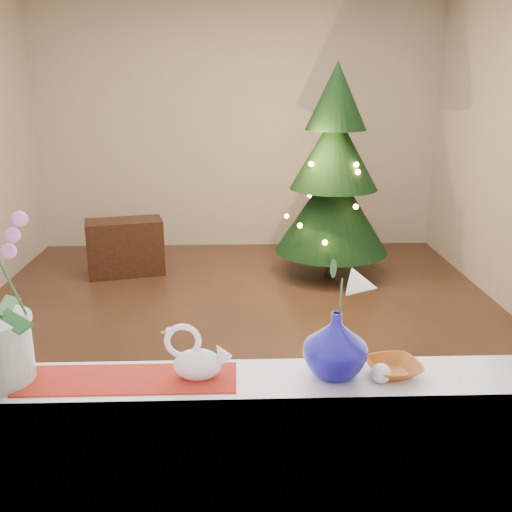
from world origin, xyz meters
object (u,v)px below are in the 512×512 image
at_px(paperweight, 381,373).
at_px(side_table, 125,247).
at_px(amber_dish, 394,369).
at_px(xmas_tree, 334,172).
at_px(swan, 197,353).
at_px(blue_vase, 336,340).

bearing_deg(paperweight, side_table, 112.07).
xyz_separation_m(amber_dish, xmas_tree, (0.43, 3.78, 0.08)).
bearing_deg(xmas_tree, swan, -105.82).
bearing_deg(xmas_tree, side_table, 178.88).
bearing_deg(swan, paperweight, 15.27).
distance_m(blue_vase, paperweight, 0.18).
height_order(blue_vase, xmas_tree, xmas_tree).
xyz_separation_m(swan, paperweight, (0.59, -0.05, -0.06)).
height_order(amber_dish, side_table, amber_dish).
bearing_deg(paperweight, xmas_tree, 82.81).
height_order(swan, paperweight, swan).
xyz_separation_m(swan, blue_vase, (0.45, 0.01, 0.04)).
xyz_separation_m(blue_vase, paperweight, (0.14, -0.06, -0.09)).
distance_m(swan, paperweight, 0.59).
bearing_deg(amber_dish, side_table, 113.05).
bearing_deg(blue_vase, paperweight, -21.32).
distance_m(swan, blue_vase, 0.45).
bearing_deg(amber_dish, blue_vase, 178.89).
distance_m(paperweight, xmas_tree, 3.87).
xyz_separation_m(amber_dish, side_table, (-1.63, 3.82, -0.66)).
height_order(swan, amber_dish, swan).
relative_size(blue_vase, xmas_tree, 0.12).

